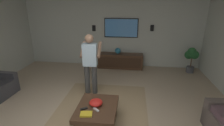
# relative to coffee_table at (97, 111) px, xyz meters

# --- Properties ---
(wall_back_tv) EXTENTS (0.10, 6.85, 2.64)m
(wall_back_tv) POSITION_rel_coffee_table_xyz_m (3.63, 0.14, 1.03)
(wall_back_tv) COLOR #B2B7AD
(wall_back_tv) RESTS_ON ground
(area_rug) EXTENTS (3.10, 2.12, 0.01)m
(area_rug) POSITION_rel_coffee_table_xyz_m (0.20, 0.00, -0.29)
(area_rug) COLOR #9E8460
(area_rug) RESTS_ON ground
(coffee_table) EXTENTS (1.00, 0.80, 0.40)m
(coffee_table) POSITION_rel_coffee_table_xyz_m (0.00, 0.00, 0.00)
(coffee_table) COLOR #422B1C
(coffee_table) RESTS_ON ground
(media_console) EXTENTS (0.45, 1.70, 0.55)m
(media_console) POSITION_rel_coffee_table_xyz_m (3.30, -0.20, -0.02)
(media_console) COLOR #422B1C
(media_console) RESTS_ON ground
(tv) EXTENTS (0.05, 1.26, 0.71)m
(tv) POSITION_rel_coffee_table_xyz_m (3.54, -0.20, 1.19)
(tv) COLOR black
(person_standing) EXTENTS (0.55, 0.55, 1.64)m
(person_standing) POSITION_rel_coffee_table_xyz_m (1.24, 0.42, 0.64)
(person_standing) COLOR #3F3F3F
(person_standing) RESTS_ON ground
(potted_plant_tall) EXTENTS (0.46, 0.42, 0.94)m
(potted_plant_tall) POSITION_rel_coffee_table_xyz_m (3.08, -2.69, 0.33)
(potted_plant_tall) COLOR #4C4C51
(potted_plant_tall) RESTS_ON ground
(bowl) EXTENTS (0.27, 0.27, 0.12)m
(bowl) POSITION_rel_coffee_table_xyz_m (0.04, 0.03, 0.17)
(bowl) COLOR red
(bowl) RESTS_ON coffee_table
(remote_white) EXTENTS (0.13, 0.14, 0.02)m
(remote_white) POSITION_rel_coffee_table_xyz_m (-0.12, -0.01, 0.12)
(remote_white) COLOR white
(remote_white) RESTS_ON coffee_table
(remote_black) EXTENTS (0.13, 0.15, 0.02)m
(remote_black) POSITION_rel_coffee_table_xyz_m (-0.12, 0.24, 0.12)
(remote_black) COLOR black
(remote_black) RESTS_ON coffee_table
(book) EXTENTS (0.19, 0.24, 0.04)m
(book) POSITION_rel_coffee_table_xyz_m (-0.30, 0.14, 0.12)
(book) COLOR gold
(book) RESTS_ON coffee_table
(vase_round) EXTENTS (0.22, 0.22, 0.22)m
(vase_round) POSITION_rel_coffee_table_xyz_m (3.32, -0.11, 0.36)
(vase_round) COLOR teal
(vase_round) RESTS_ON media_console
(wall_speaker_left) EXTENTS (0.06, 0.12, 0.22)m
(wall_speaker_left) POSITION_rel_coffee_table_xyz_m (3.55, -1.33, 1.20)
(wall_speaker_left) COLOR black
(wall_speaker_right) EXTENTS (0.06, 0.12, 0.22)m
(wall_speaker_right) POSITION_rel_coffee_table_xyz_m (3.55, 0.83, 1.16)
(wall_speaker_right) COLOR black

